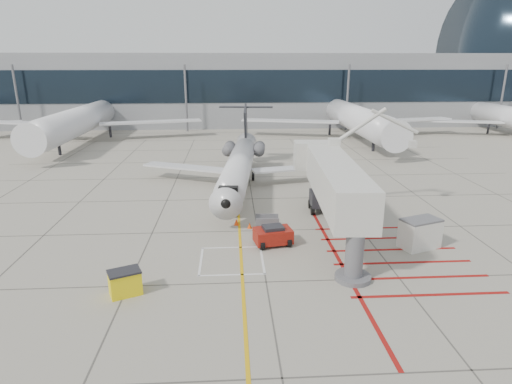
{
  "coord_description": "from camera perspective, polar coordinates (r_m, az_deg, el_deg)",
  "views": [
    {
      "loc": [
        -1.92,
        -26.4,
        12.38
      ],
      "look_at": [
        0.0,
        6.0,
        2.5
      ],
      "focal_mm": 30.0,
      "sensor_mm": 36.0,
      "label": 1
    }
  ],
  "objects": [
    {
      "name": "bg_aircraft_b",
      "position": [
        76.45,
        -21.94,
        11.14
      ],
      "size": [
        37.49,
        41.66,
        12.5
      ],
      "primitive_type": null,
      "color": "silver",
      "rests_on": "ground_plane"
    },
    {
      "name": "terminal_glass_band",
      "position": [
        83.32,
        4.98,
        13.86
      ],
      "size": [
        180.0,
        0.1,
        6.0
      ],
      "primitive_type": "cube",
      "color": "black",
      "rests_on": "ground_plane"
    },
    {
      "name": "pushback_tug",
      "position": [
        30.2,
        2.28,
        -5.73
      ],
      "size": [
        2.84,
        2.07,
        1.5
      ],
      "primitive_type": null,
      "rotation": [
        0.0,
        0.0,
        0.19
      ],
      "color": "maroon",
      "rests_on": "ground_plane"
    },
    {
      "name": "cone_nose",
      "position": [
        33.29,
        -0.86,
        -4.47
      ],
      "size": [
        0.34,
        0.34,
        0.47
      ],
      "primitive_type": "cone",
      "color": "#FF4D0D",
      "rests_on": "ground_plane"
    },
    {
      "name": "bg_aircraft_c",
      "position": [
        75.52,
        12.7,
        11.85
      ],
      "size": [
        37.31,
        41.46,
        12.44
      ],
      "primitive_type": null,
      "color": "silver",
      "rests_on": "ground_plane"
    },
    {
      "name": "regional_jet",
      "position": [
        41.29,
        -2.58,
        4.69
      ],
      "size": [
        24.71,
        29.83,
        7.27
      ],
      "primitive_type": null,
      "rotation": [
        0.0,
        0.0,
        -0.1
      ],
      "color": "silver",
      "rests_on": "ground_plane"
    },
    {
      "name": "baggage_cart",
      "position": [
        32.98,
        1.49,
        -4.07
      ],
      "size": [
        1.83,
        1.2,
        1.12
      ],
      "primitive_type": null,
      "rotation": [
        0.0,
        0.0,
        -0.04
      ],
      "color": "#5E5D63",
      "rests_on": "ground_plane"
    },
    {
      "name": "cone_side",
      "position": [
        33.95,
        -2.63,
        -3.99
      ],
      "size": [
        0.38,
        0.38,
        0.53
      ],
      "primitive_type": "cone",
      "color": "#FF460D",
      "rests_on": "ground_plane"
    },
    {
      "name": "ground_plane",
      "position": [
        29.22,
        0.7,
        -8.14
      ],
      "size": [
        260.0,
        260.0,
        0.0
      ],
      "primitive_type": "plane",
      "color": "gray",
      "rests_on": "ground"
    },
    {
      "name": "ground_power_unit",
      "position": [
        31.77,
        21.02,
        -5.17
      ],
      "size": [
        2.99,
        2.33,
        2.08
      ],
      "primitive_type": null,
      "rotation": [
        0.0,
        0.0,
        0.35
      ],
      "color": "white",
      "rests_on": "ground_plane"
    },
    {
      "name": "spill_bin",
      "position": [
        25.2,
        -17.07,
        -11.45
      ],
      "size": [
        1.97,
        1.69,
        1.44
      ],
      "primitive_type": null,
      "rotation": [
        0.0,
        0.0,
        0.42
      ],
      "color": "yellow",
      "rests_on": "ground_plane"
    },
    {
      "name": "jet_bridge",
      "position": [
        30.91,
        10.73,
        0.29
      ],
      "size": [
        9.81,
        18.91,
        7.37
      ],
      "primitive_type": null,
      "rotation": [
        0.0,
        0.0,
        -0.06
      ],
      "color": "silver",
      "rests_on": "ground_plane"
    },
    {
      "name": "terminal_building",
      "position": [
        97.28,
        3.75,
        13.73
      ],
      "size": [
        180.0,
        28.0,
        14.0
      ],
      "primitive_type": "cube",
      "color": "gray",
      "rests_on": "ground_plane"
    }
  ]
}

